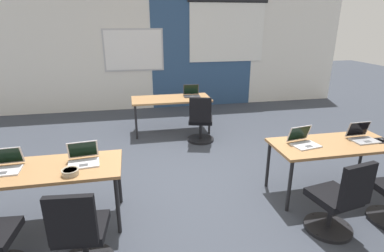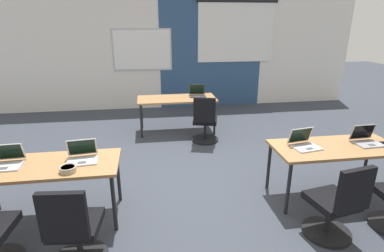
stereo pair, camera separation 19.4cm
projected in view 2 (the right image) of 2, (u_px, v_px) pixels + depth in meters
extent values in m
plane|color=#383D47|center=(193.00, 183.00, 4.39)|extent=(24.00, 24.00, 0.00)
cube|color=silver|center=(169.00, 54.00, 7.84)|extent=(10.00, 0.20, 2.80)
cube|color=#2D4C75|center=(211.00, 54.00, 7.90)|extent=(2.70, 0.01, 2.80)
cube|color=#B7B7BC|center=(142.00, 50.00, 7.60)|extent=(1.48, 0.02, 1.04)
cube|color=white|center=(142.00, 50.00, 7.60)|extent=(1.40, 0.02, 0.96)
cube|color=white|center=(236.00, 33.00, 7.80)|extent=(2.00, 0.02, 1.46)
cylinder|color=black|center=(238.00, 0.00, 7.54)|extent=(2.10, 0.10, 0.10)
cube|color=#A37547|center=(46.00, 166.00, 3.35)|extent=(1.60, 0.70, 0.04)
cylinder|color=black|center=(114.00, 203.00, 3.29)|extent=(0.04, 0.04, 0.68)
cylinder|color=black|center=(118.00, 177.00, 3.85)|extent=(0.04, 0.04, 0.68)
cube|color=#A37547|center=(336.00, 147.00, 3.84)|extent=(1.60, 0.70, 0.04)
cylinder|color=black|center=(288.00, 189.00, 3.58)|extent=(0.04, 0.04, 0.68)
cylinder|color=black|center=(269.00, 166.00, 4.13)|extent=(0.04, 0.04, 0.68)
cylinder|color=black|center=(367.00, 159.00, 4.34)|extent=(0.04, 0.04, 0.68)
cube|color=#A37547|center=(177.00, 99.00, 6.21)|extent=(1.60, 0.70, 0.04)
cylinder|color=black|center=(141.00, 122.00, 5.94)|extent=(0.04, 0.04, 0.68)
cylinder|color=black|center=(215.00, 118.00, 6.15)|extent=(0.04, 0.04, 0.68)
cylinder|color=black|center=(142.00, 113.00, 6.50)|extent=(0.04, 0.04, 0.68)
cylinder|color=black|center=(209.00, 110.00, 6.71)|extent=(0.04, 0.04, 0.68)
cube|color=#333338|center=(198.00, 96.00, 6.30)|extent=(0.35, 0.25, 0.02)
cube|color=#4C4C4F|center=(198.00, 96.00, 6.25)|extent=(0.09, 0.07, 0.00)
cube|color=#333338|center=(197.00, 89.00, 6.39)|extent=(0.33, 0.07, 0.22)
cube|color=black|center=(197.00, 89.00, 6.39)|extent=(0.30, 0.06, 0.19)
cylinder|color=black|center=(205.00, 139.00, 5.92)|extent=(0.52, 0.52, 0.04)
cylinder|color=black|center=(205.00, 130.00, 5.85)|extent=(0.06, 0.06, 0.34)
cube|color=black|center=(205.00, 120.00, 5.78)|extent=(0.54, 0.54, 0.08)
cube|color=black|center=(204.00, 110.00, 5.46)|extent=(0.40, 0.16, 0.46)
sphere|color=black|center=(206.00, 135.00, 6.14)|extent=(0.04, 0.04, 0.04)
sphere|color=black|center=(216.00, 141.00, 5.83)|extent=(0.04, 0.04, 0.04)
sphere|color=black|center=(193.00, 140.00, 5.87)|extent=(0.04, 0.04, 0.04)
cube|color=#9E9EA3|center=(369.00, 144.00, 3.87)|extent=(0.34, 0.24, 0.02)
cube|color=#4C4C4F|center=(372.00, 145.00, 3.82)|extent=(0.09, 0.06, 0.00)
cube|color=#9E9EA3|center=(363.00, 132.00, 3.97)|extent=(0.33, 0.08, 0.21)
cube|color=black|center=(363.00, 132.00, 3.96)|extent=(0.30, 0.06, 0.19)
sphere|color=black|center=(379.00, 213.00, 3.66)|extent=(0.04, 0.04, 0.04)
sphere|color=black|center=(379.00, 231.00, 3.35)|extent=(0.04, 0.04, 0.04)
cube|color=silver|center=(82.00, 161.00, 3.40)|extent=(0.35, 0.26, 0.02)
cube|color=#4C4C4F|center=(82.00, 163.00, 3.35)|extent=(0.10, 0.07, 0.00)
cube|color=silver|center=(82.00, 147.00, 3.50)|extent=(0.34, 0.11, 0.21)
cube|color=black|center=(82.00, 147.00, 3.49)|extent=(0.30, 0.09, 0.19)
cylinder|color=black|center=(79.00, 243.00, 2.90)|extent=(0.06, 0.06, 0.34)
cube|color=black|center=(76.00, 225.00, 2.83)|extent=(0.48, 0.48, 0.08)
cube|color=black|center=(63.00, 217.00, 2.50)|extent=(0.40, 0.10, 0.46)
sphere|color=black|center=(88.00, 242.00, 3.18)|extent=(0.04, 0.04, 0.04)
cube|color=silver|center=(307.00, 148.00, 3.76)|extent=(0.37, 0.28, 0.02)
cube|color=#4C4C4F|center=(310.00, 149.00, 3.71)|extent=(0.10, 0.07, 0.00)
cube|color=silver|center=(300.00, 135.00, 3.85)|extent=(0.34, 0.13, 0.21)
cube|color=black|center=(300.00, 135.00, 3.85)|extent=(0.30, 0.11, 0.19)
cylinder|color=black|center=(326.00, 232.00, 3.34)|extent=(0.52, 0.52, 0.04)
cylinder|color=black|center=(329.00, 217.00, 3.27)|extent=(0.06, 0.06, 0.34)
cube|color=black|center=(332.00, 201.00, 3.20)|extent=(0.51, 0.51, 0.08)
cube|color=black|center=(355.00, 190.00, 2.89)|extent=(0.40, 0.13, 0.46)
sphere|color=black|center=(312.00, 219.00, 3.55)|extent=(0.04, 0.04, 0.04)
sphere|color=black|center=(347.00, 231.00, 3.34)|extent=(0.04, 0.04, 0.04)
sphere|color=black|center=(314.00, 240.00, 3.20)|extent=(0.04, 0.04, 0.04)
cube|color=silver|center=(5.00, 167.00, 3.27)|extent=(0.34, 0.24, 0.02)
cube|color=#4C4C4F|center=(3.00, 168.00, 3.22)|extent=(0.09, 0.06, 0.00)
cube|color=silver|center=(8.00, 152.00, 3.37)|extent=(0.33, 0.09, 0.21)
cube|color=black|center=(8.00, 152.00, 3.36)|extent=(0.30, 0.08, 0.18)
sphere|color=black|center=(8.00, 246.00, 3.12)|extent=(0.04, 0.04, 0.04)
cylinder|color=tan|center=(68.00, 169.00, 3.18)|extent=(0.17, 0.17, 0.05)
torus|color=tan|center=(68.00, 167.00, 3.17)|extent=(0.18, 0.18, 0.02)
cylinder|color=gold|center=(68.00, 168.00, 3.17)|extent=(0.14, 0.14, 0.01)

